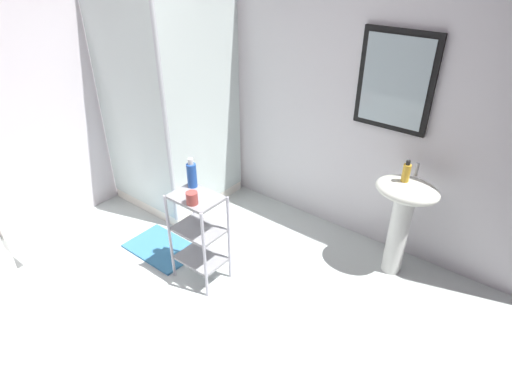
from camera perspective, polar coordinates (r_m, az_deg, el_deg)
ground_plane at (r=3.08m, az=-10.92°, el=-18.20°), size 4.20×4.20×0.02m
wall_back at (r=3.62m, az=9.76°, el=13.86°), size 4.20×0.14×2.50m
shower_stall at (r=4.17m, az=-10.79°, el=4.43°), size 0.92×0.92×2.00m
pedestal_sink at (r=3.31m, az=19.21°, el=-2.18°), size 0.46×0.37×0.81m
sink_faucet at (r=3.27m, az=20.81°, el=2.85°), size 0.03×0.03×0.10m
storage_cart at (r=3.17m, az=-7.72°, el=-5.26°), size 0.38×0.28×0.74m
hand_soap_bottle at (r=3.16m, az=19.59°, el=2.52°), size 0.06×0.06×0.16m
shampoo_bottle_blue at (r=3.07m, az=-8.65°, el=2.34°), size 0.07×0.07×0.22m
rinse_cup at (r=2.90m, az=-8.62°, el=-0.82°), size 0.08×0.08×0.09m
bath_mat at (r=3.75m, az=-12.55°, el=-7.38°), size 0.60×0.40×0.02m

